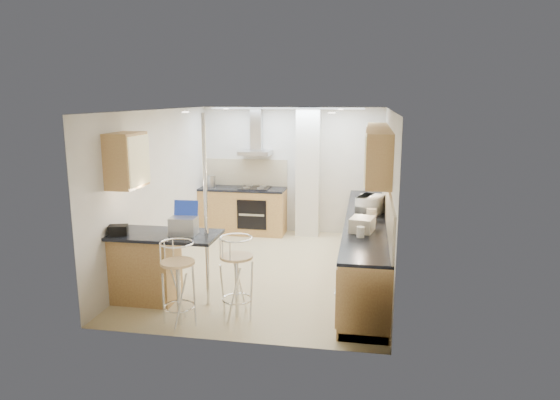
% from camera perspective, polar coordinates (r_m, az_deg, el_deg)
% --- Properties ---
extents(ground, '(4.80, 4.80, 0.00)m').
position_cam_1_polar(ground, '(8.00, -1.25, -7.97)').
color(ground, '#C6B684').
rests_on(ground, ground).
extents(room_shell, '(3.64, 4.84, 2.51)m').
position_cam_1_polar(room_shell, '(7.93, 1.53, 3.35)').
color(room_shell, white).
rests_on(room_shell, ground).
extents(right_counter, '(0.63, 4.40, 0.92)m').
position_cam_1_polar(right_counter, '(7.72, 9.78, -5.28)').
color(right_counter, '#A76F42').
rests_on(right_counter, ground).
extents(back_counter, '(1.70, 0.63, 0.92)m').
position_cam_1_polar(back_counter, '(10.04, -4.25, -1.18)').
color(back_counter, '#A76F42').
rests_on(back_counter, ground).
extents(peninsula, '(1.47, 0.72, 0.94)m').
position_cam_1_polar(peninsula, '(6.85, -13.03, -7.50)').
color(peninsula, '#A76F42').
rests_on(peninsula, ground).
extents(microwave, '(0.48, 0.59, 0.28)m').
position_cam_1_polar(microwave, '(7.81, 10.33, -0.55)').
color(microwave, white).
rests_on(microwave, right_counter).
extents(laptop, '(0.35, 0.27, 0.23)m').
position_cam_1_polar(laptop, '(6.58, -10.96, -2.93)').
color(laptop, '#A7AAAF').
rests_on(laptop, peninsula).
extents(bag, '(0.28, 0.24, 0.13)m').
position_cam_1_polar(bag, '(6.78, -18.01, -3.30)').
color(bag, black).
rests_on(bag, peninsula).
extents(bar_stool_near, '(0.54, 0.54, 1.05)m').
position_cam_1_polar(bar_stool_near, '(6.11, -11.53, -9.35)').
color(bar_stool_near, tan).
rests_on(bar_stool_near, ground).
extents(bar_stool_end, '(0.60, 0.60, 1.04)m').
position_cam_1_polar(bar_stool_end, '(6.22, -4.97, -8.77)').
color(bar_stool_end, tan).
rests_on(bar_stool_end, ground).
extents(jar_a, '(0.14, 0.14, 0.20)m').
position_cam_1_polar(jar_a, '(8.37, 9.50, 0.01)').
color(jar_a, beige).
rests_on(jar_a, right_counter).
extents(jar_b, '(0.14, 0.14, 0.15)m').
position_cam_1_polar(jar_b, '(8.23, 9.32, -0.34)').
color(jar_b, beige).
rests_on(jar_b, right_counter).
extents(jar_c, '(0.15, 0.15, 0.21)m').
position_cam_1_polar(jar_c, '(7.25, 10.39, -1.80)').
color(jar_c, '#C1B49A').
rests_on(jar_c, right_counter).
extents(jar_d, '(0.12, 0.12, 0.14)m').
position_cam_1_polar(jar_d, '(6.50, 9.19, -3.63)').
color(jar_d, white).
rests_on(jar_d, right_counter).
extents(bread_bin, '(0.36, 0.42, 0.19)m').
position_cam_1_polar(bread_bin, '(6.78, 9.37, -2.77)').
color(bread_bin, beige).
rests_on(bread_bin, right_counter).
extents(kettle, '(0.16, 0.16, 0.23)m').
position_cam_1_polar(kettle, '(10.12, -7.85, 2.16)').
color(kettle, '#AFB1B4').
rests_on(kettle, back_counter).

